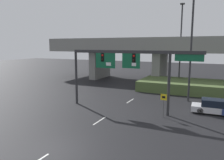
{
  "coord_description": "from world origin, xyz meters",
  "views": [
    {
      "loc": [
        9.28,
        -10.95,
        6.9
      ],
      "look_at": [
        0.0,
        8.76,
        3.44
      ],
      "focal_mm": 35.0,
      "sensor_mm": 36.0,
      "label": 1
    }
  ],
  "objects_px": {
    "signal_gantry": "(126,63)",
    "parked_sedan_near_right": "(216,107)",
    "highway_light_pole_far": "(181,44)",
    "speed_limit_sign": "(164,102)",
    "highway_light_pole_near": "(191,41)"
  },
  "relations": [
    {
      "from": "signal_gantry",
      "to": "parked_sedan_near_right",
      "type": "xyz_separation_m",
      "value": [
        8.78,
        2.75,
        -4.44
      ]
    },
    {
      "from": "highway_light_pole_far",
      "to": "parked_sedan_near_right",
      "type": "height_order",
      "value": "highway_light_pole_far"
    },
    {
      "from": "speed_limit_sign",
      "to": "highway_light_pole_near",
      "type": "distance_m",
      "value": 9.69
    },
    {
      "from": "highway_light_pole_near",
      "to": "parked_sedan_near_right",
      "type": "bearing_deg",
      "value": -52.87
    },
    {
      "from": "speed_limit_sign",
      "to": "highway_light_pole_near",
      "type": "relative_size",
      "value": 0.17
    },
    {
      "from": "highway_light_pole_far",
      "to": "signal_gantry",
      "type": "bearing_deg",
      "value": -100.37
    },
    {
      "from": "parked_sedan_near_right",
      "to": "highway_light_pole_near",
      "type": "bearing_deg",
      "value": 125.02
    },
    {
      "from": "parked_sedan_near_right",
      "to": "highway_light_pole_far",
      "type": "bearing_deg",
      "value": 110.05
    },
    {
      "from": "highway_light_pole_far",
      "to": "parked_sedan_near_right",
      "type": "relative_size",
      "value": 2.84
    },
    {
      "from": "signal_gantry",
      "to": "parked_sedan_near_right",
      "type": "height_order",
      "value": "signal_gantry"
    },
    {
      "from": "highway_light_pole_near",
      "to": "highway_light_pole_far",
      "type": "bearing_deg",
      "value": 104.8
    },
    {
      "from": "highway_light_pole_near",
      "to": "signal_gantry",
      "type": "bearing_deg",
      "value": -129.9
    },
    {
      "from": "highway_light_pole_near",
      "to": "parked_sedan_near_right",
      "type": "distance_m",
      "value": 8.49
    },
    {
      "from": "parked_sedan_near_right",
      "to": "speed_limit_sign",
      "type": "bearing_deg",
      "value": -145.11
    },
    {
      "from": "signal_gantry",
      "to": "speed_limit_sign",
      "type": "relative_size",
      "value": 5.99
    }
  ]
}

